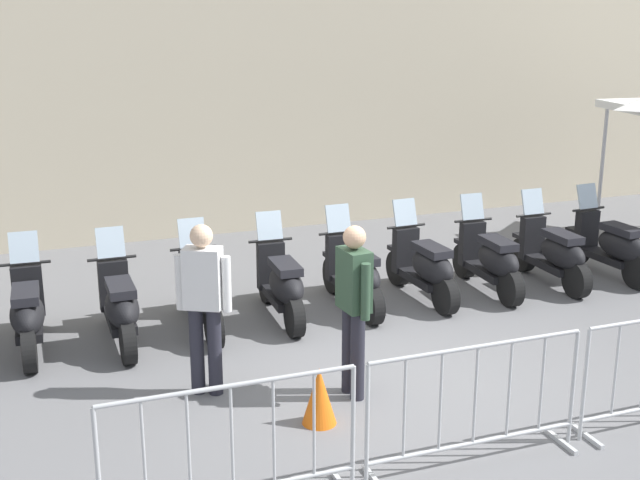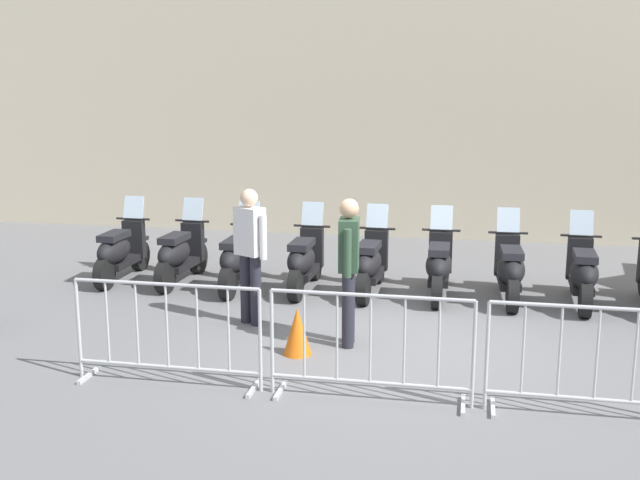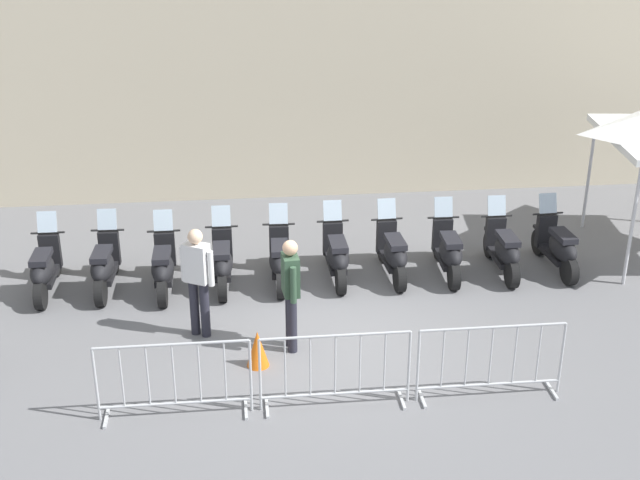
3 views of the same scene
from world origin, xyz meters
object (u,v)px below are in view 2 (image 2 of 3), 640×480
object	(u,v)px
motorcycle_6	(510,270)
motorcycle_3	(304,261)
motorcycle_0	(120,252)
barrier_segment_2	(596,364)
traffic_cone	(297,331)
officer_by_barriers	(250,248)
officer_mid_plaza	(349,263)
barrier_segment_0	(167,335)
motorcycle_1	(180,255)
barrier_segment_1	(370,349)
motorcycle_7	(582,274)
motorcycle_5	(439,266)
motorcycle_4	(370,264)
motorcycle_2	(239,260)

from	to	relation	value
motorcycle_6	motorcycle_3	bearing A→B (deg)	-172.37
motorcycle_0	motorcycle_6	bearing A→B (deg)	6.81
barrier_segment_2	traffic_cone	bearing A→B (deg)	166.99
officer_by_barriers	motorcycle_0	bearing A→B (deg)	154.01
motorcycle_0	motorcycle_6	world-z (taller)	same
barrier_segment_2	officer_mid_plaza	xyz separation A→B (m)	(-2.68, 1.21, 0.46)
motorcycle_3	barrier_segment_0	world-z (taller)	motorcycle_3
motorcycle_1	barrier_segment_0	size ratio (longest dim) A/B	0.88
barrier_segment_1	traffic_cone	world-z (taller)	barrier_segment_1
motorcycle_7	officer_mid_plaza	distance (m)	3.65
motorcycle_7	barrier_segment_1	world-z (taller)	motorcycle_7
officer_by_barriers	motorcycle_6	bearing A→B (deg)	33.81
motorcycle_5	traffic_cone	bearing A→B (deg)	-112.01
motorcycle_7	motorcycle_4	bearing A→B (deg)	-173.11
motorcycle_1	barrier_segment_0	xyz separation A→B (m)	(1.77, -3.55, 0.07)
motorcycle_5	barrier_segment_2	size ratio (longest dim) A/B	0.88
motorcycle_0	motorcycle_4	size ratio (longest dim) A/B	1.00
motorcycle_5	traffic_cone	size ratio (longest dim) A/B	3.13
traffic_cone	motorcycle_0	bearing A→B (deg)	149.06
motorcycle_0	motorcycle_3	world-z (taller)	same
motorcycle_5	motorcycle_7	distance (m)	1.94
motorcycle_7	traffic_cone	size ratio (longest dim) A/B	3.14
motorcycle_2	officer_mid_plaza	bearing A→B (deg)	-39.69
barrier_segment_2	officer_by_barriers	size ratio (longest dim) A/B	1.14
motorcycle_0	traffic_cone	size ratio (longest dim) A/B	3.14
officer_by_barriers	traffic_cone	bearing A→B (deg)	-42.89
motorcycle_7	barrier_segment_1	xyz separation A→B (m)	(-1.97, -3.95, 0.07)
motorcycle_3	motorcycle_4	size ratio (longest dim) A/B	1.00
barrier_segment_0	barrier_segment_2	world-z (taller)	same
motorcycle_7	barrier_segment_1	bearing A→B (deg)	-116.46
motorcycle_0	barrier_segment_2	xyz separation A→B (m)	(6.82, -2.93, 0.07)
motorcycle_6	officer_by_barriers	bearing A→B (deg)	-146.19
motorcycle_0	motorcycle_1	size ratio (longest dim) A/B	1.00
motorcycle_7	motorcycle_5	bearing A→B (deg)	-174.39
motorcycle_6	motorcycle_5	bearing A→B (deg)	-173.84
officer_mid_plaza	motorcycle_1	bearing A→B (deg)	149.84
barrier_segment_1	officer_mid_plaza	bearing A→B (deg)	113.53
motorcycle_4	barrier_segment_2	bearing A→B (deg)	-48.54
motorcycle_6	barrier_segment_1	bearing A→B (deg)	-104.60
motorcycle_2	motorcycle_5	size ratio (longest dim) A/B	1.00
motorcycle_1	motorcycle_4	size ratio (longest dim) A/B	1.00
motorcycle_7	officer_mid_plaza	xyz separation A→B (m)	(-2.60, -2.50, 0.53)
motorcycle_5	barrier_segment_1	bearing A→B (deg)	-90.61
motorcycle_7	officer_by_barriers	distance (m)	4.55
motorcycle_4	traffic_cone	world-z (taller)	motorcycle_4
motorcycle_2	officer_mid_plaza	xyz separation A→B (m)	(2.20, -1.83, 0.53)
motorcycle_0	motorcycle_4	world-z (taller)	same
motorcycle_3	officer_by_barriers	bearing A→B (deg)	-95.00
motorcycle_2	traffic_cone	distance (m)	2.90
motorcycle_2	officer_by_barriers	xyz separation A→B (m)	(0.81, -1.44, 0.53)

